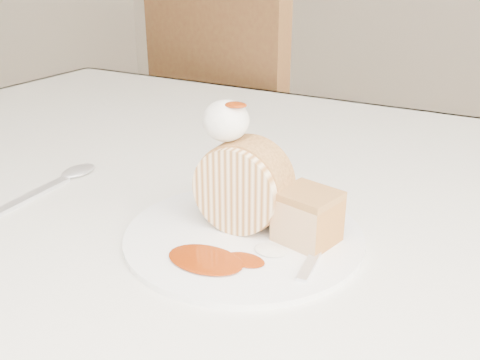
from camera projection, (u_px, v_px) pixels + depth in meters
The scene contains 10 objects.
table at pixel (249, 247), 0.69m from camera, with size 1.40×0.90×0.75m.
chair_far at pixel (244, 141), 1.44m from camera, with size 0.55×0.55×0.96m.
plate at pixel (244, 235), 0.53m from camera, with size 0.24×0.24×0.01m, color white.
roulade_slice at pixel (243, 185), 0.53m from camera, with size 0.09×0.09×0.05m, color beige.
cake_chunk at pixel (307, 220), 0.51m from camera, with size 0.05×0.05×0.04m, color tan.
whipped_cream at pixel (226, 121), 0.51m from camera, with size 0.05×0.05×0.04m, color white.
caramel_drizzle at pixel (235, 100), 0.50m from camera, with size 0.02×0.02×0.01m, color maroon.
caramel_pool at pixel (205, 259), 0.48m from camera, with size 0.07×0.05×0.00m, color maroon, non-canonical shape.
fork at pixel (316, 252), 0.49m from camera, with size 0.02×0.14×0.00m, color silver.
spoon at pixel (21, 201), 0.61m from camera, with size 0.03×0.18×0.00m, color silver.
Camera 1 is at (0.28, -0.33, 1.01)m, focal length 40.00 mm.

